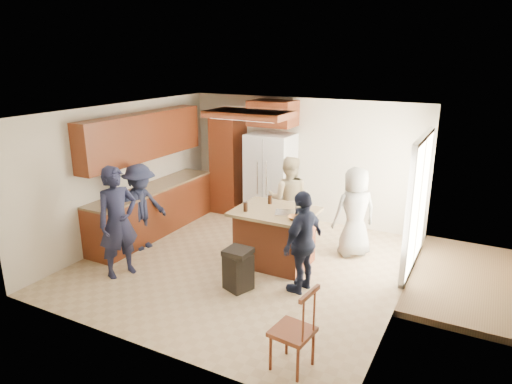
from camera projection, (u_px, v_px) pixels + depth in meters
The scene contains 12 objects.
person_front_left at pixel (118, 222), 6.95m from camera, with size 0.64×0.47×1.74m, color #1A1C34.
person_behind_left at pixel (289, 199), 8.34m from camera, with size 0.77×0.47×1.57m, color #C3B086.
person_behind_right at pixel (355, 212), 7.67m from camera, with size 0.76×0.49×1.55m, color gray.
person_side_right at pixel (303, 242), 6.50m from camera, with size 0.89×0.46×1.52m, color #1C2138.
person_counter at pixel (141, 207), 7.94m from camera, with size 0.99×0.46×1.53m, color #1B1F36.
left_cabinetry at pixel (150, 185), 8.60m from camera, with size 0.64×3.00×2.30m.
back_wall_units at pixel (239, 150), 9.60m from camera, with size 1.80×0.60×2.45m.
refrigerator at pixel (270, 178), 9.32m from camera, with size 0.90×0.76×1.80m.
kitchen_island at pixel (275, 236), 7.43m from camera, with size 1.28×1.03×0.93m.
island_items at pixel (286, 212), 7.12m from camera, with size 1.01×0.67×0.15m.
trash_bin at pixel (238, 269), 6.66m from camera, with size 0.44×0.44×0.63m.
spindle_chair at pixel (294, 332), 4.91m from camera, with size 0.47×0.47×0.99m.
Camera 1 is at (3.37, -5.99, 3.33)m, focal length 32.00 mm.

